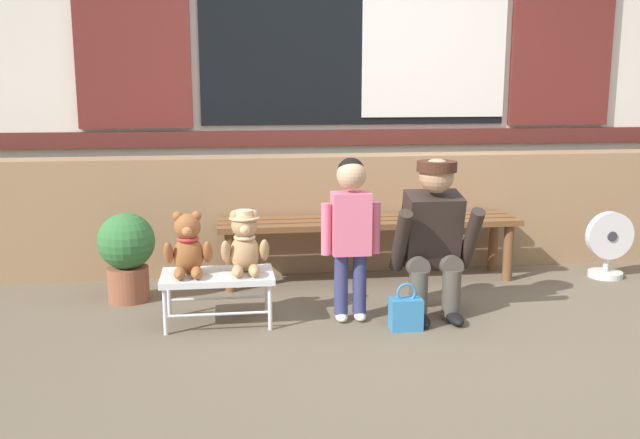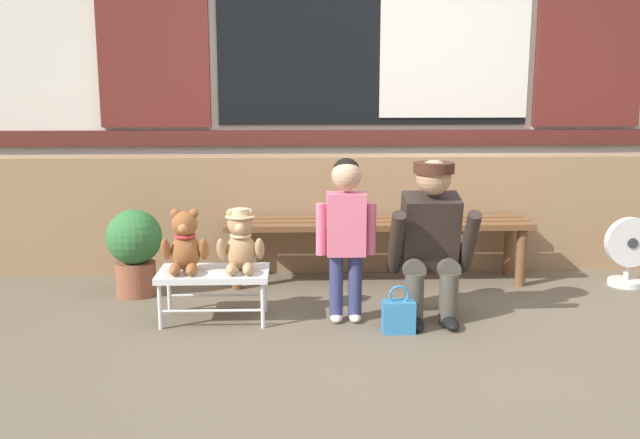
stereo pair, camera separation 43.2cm
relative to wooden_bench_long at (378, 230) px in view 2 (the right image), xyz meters
The scene contains 12 objects.
ground_plane 1.12m from the wooden_bench_long, 87.72° to the right, with size 60.00×60.00×0.00m, color brown.
brick_low_wall 0.37m from the wooden_bench_long, 83.41° to the left, with size 7.26×0.25×0.85m, color #997551.
shop_facade 1.61m from the wooden_bench_long, 87.00° to the left, with size 7.41×0.26×3.42m.
wooden_bench_long is the anchor object (origin of this frame).
small_display_bench 1.31m from the wooden_bench_long, 143.48° to the right, with size 0.64×0.36×0.30m.
teddy_bear_plain 1.44m from the wooden_bench_long, 147.33° to the right, with size 0.28×0.26×0.36m.
teddy_bear_with_hat 1.18m from the wooden_bench_long, 138.94° to the right, with size 0.28×0.27×0.36m.
child_standing 0.89m from the wooden_bench_long, 108.99° to the right, with size 0.35×0.18×0.96m.
adult_crouching 0.84m from the wooden_bench_long, 74.86° to the right, with size 0.50×0.49×0.95m.
handbag_on_ground 1.06m from the wooden_bench_long, 89.95° to the right, with size 0.18×0.11×0.27m.
potted_plant 1.64m from the wooden_bench_long, behind, with size 0.36×0.36×0.57m.
floor_fan 1.72m from the wooden_bench_long, ahead, with size 0.34×0.24×0.48m.
Camera 2 is at (-0.62, -3.71, 1.38)m, focal length 39.61 mm.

